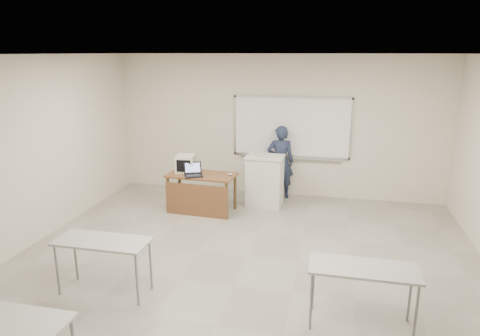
% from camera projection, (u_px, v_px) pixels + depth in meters
% --- Properties ---
extents(floor, '(7.00, 8.00, 0.01)m').
position_uv_depth(floor, '(234.00, 286.00, 5.73)').
color(floor, gray).
rests_on(floor, ground).
extents(whiteboard, '(2.48, 0.10, 1.31)m').
position_uv_depth(whiteboard, '(291.00, 128.00, 9.01)').
color(whiteboard, white).
rests_on(whiteboard, floor).
extents(student_desks, '(4.40, 2.20, 0.73)m').
position_uv_depth(student_desks, '(203.00, 296.00, 4.28)').
color(student_desks, '#A09F9B').
rests_on(student_desks, floor).
extents(instructor_desk, '(1.31, 0.65, 0.75)m').
position_uv_depth(instructor_desk, '(200.00, 187.00, 8.20)').
color(instructor_desk, brown).
rests_on(instructor_desk, floor).
extents(podium, '(0.74, 0.54, 1.03)m').
position_uv_depth(podium, '(265.00, 181.00, 8.63)').
color(podium, silver).
rests_on(podium, floor).
extents(crt_monitor, '(0.36, 0.41, 0.34)m').
position_uv_depth(crt_monitor, '(186.00, 163.00, 8.40)').
color(crt_monitor, '#B9B79C').
rests_on(crt_monitor, instructor_desk).
extents(laptop, '(0.33, 0.31, 0.25)m').
position_uv_depth(laptop, '(195.00, 173.00, 8.14)').
color(laptop, black).
rests_on(laptop, instructor_desk).
extents(mouse, '(0.11, 0.09, 0.04)m').
position_uv_depth(mouse, '(230.00, 174.00, 8.17)').
color(mouse, '#A8ABAF').
rests_on(mouse, instructor_desk).
extents(keyboard, '(0.44, 0.22, 0.02)m').
position_uv_depth(keyboard, '(257.00, 156.00, 8.41)').
color(keyboard, '#B9B79C').
rests_on(keyboard, podium).
extents(presenter, '(0.62, 0.45, 1.56)m').
position_uv_depth(presenter, '(280.00, 162.00, 9.06)').
color(presenter, black).
rests_on(presenter, floor).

